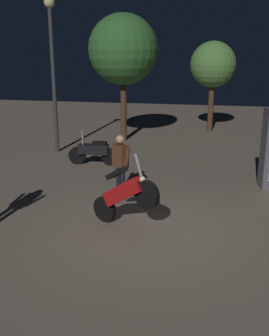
{
  "coord_description": "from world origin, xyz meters",
  "views": [
    {
      "loc": [
        1.19,
        -7.27,
        3.51
      ],
      "look_at": [
        -0.53,
        1.09,
        1.0
      ],
      "focal_mm": 42.72,
      "sensor_mm": 36.0,
      "label": 1
    }
  ],
  "objects_px": {
    "motorcycle_red_foreground": "(124,194)",
    "streetlamp_near": "(52,57)",
    "person_rider_beside": "(120,161)",
    "motorcycle_black_parked_left": "(94,151)"
  },
  "relations": [
    {
      "from": "streetlamp_near",
      "to": "person_rider_beside",
      "type": "bearing_deg",
      "value": -50.6
    },
    {
      "from": "motorcycle_red_foreground",
      "to": "motorcycle_black_parked_left",
      "type": "xyz_separation_m",
      "value": [
        -2.02,
        4.44,
        -0.31
      ]
    },
    {
      "from": "motorcycle_red_foreground",
      "to": "motorcycle_black_parked_left",
      "type": "height_order",
      "value": "motorcycle_red_foreground"
    },
    {
      "from": "motorcycle_red_foreground",
      "to": "motorcycle_black_parked_left",
      "type": "bearing_deg",
      "value": 141.06
    },
    {
      "from": "motorcycle_red_foreground",
      "to": "person_rider_beside",
      "type": "bearing_deg",
      "value": 132.49
    },
    {
      "from": "motorcycle_red_foreground",
      "to": "person_rider_beside",
      "type": "height_order",
      "value": "motorcycle_red_foreground"
    },
    {
      "from": "motorcycle_black_parked_left",
      "to": "streetlamp_near",
      "type": "height_order",
      "value": "streetlamp_near"
    },
    {
      "from": "person_rider_beside",
      "to": "streetlamp_near",
      "type": "xyz_separation_m",
      "value": [
        -3.34,
        4.07,
        2.37
      ]
    },
    {
      "from": "motorcycle_red_foreground",
      "to": "streetlamp_near",
      "type": "relative_size",
      "value": 0.31
    },
    {
      "from": "motorcycle_red_foreground",
      "to": "motorcycle_black_parked_left",
      "type": "distance_m",
      "value": 4.89
    }
  ]
}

